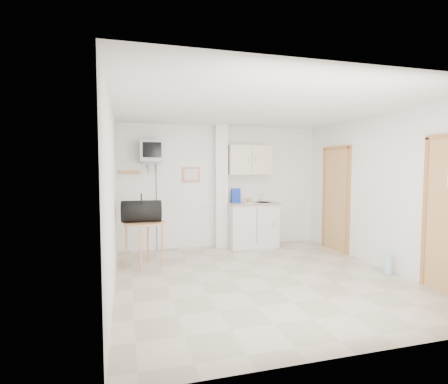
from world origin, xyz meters
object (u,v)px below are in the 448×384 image
object	(u,v)px
round_table	(144,228)
water_bottle	(389,264)
duffel_bag	(141,211)
crt_television	(151,152)

from	to	relation	value
round_table	water_bottle	world-z (taller)	round_table
round_table	water_bottle	bearing A→B (deg)	-20.97
round_table	duffel_bag	size ratio (longest dim) A/B	1.15
round_table	duffel_bag	xyz separation A→B (m)	(-0.04, 0.00, 0.28)
crt_television	duffel_bag	xyz separation A→B (m)	(-0.24, -0.97, -1.00)
water_bottle	round_table	bearing A→B (deg)	159.03
round_table	water_bottle	distance (m)	3.92
crt_television	round_table	size ratio (longest dim) A/B	2.86
crt_television	round_table	distance (m)	1.62
round_table	duffel_bag	world-z (taller)	duffel_bag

